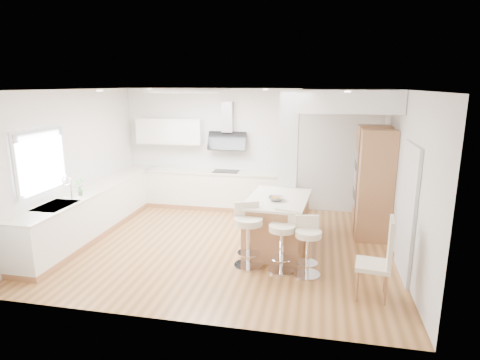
% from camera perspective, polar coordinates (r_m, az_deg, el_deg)
% --- Properties ---
extents(ground, '(6.00, 6.00, 0.00)m').
position_cam_1_polar(ground, '(7.50, -2.14, -9.20)').
color(ground, '#AE7540').
rests_on(ground, ground).
extents(ceiling, '(6.00, 5.00, 0.02)m').
position_cam_1_polar(ceiling, '(7.50, -2.14, -9.20)').
color(ceiling, white).
rests_on(ceiling, ground).
extents(wall_back, '(6.00, 0.04, 2.80)m').
position_cam_1_polar(wall_back, '(9.49, 1.34, 4.43)').
color(wall_back, silver).
rests_on(wall_back, ground).
extents(wall_left, '(0.04, 5.00, 2.80)m').
position_cam_1_polar(wall_left, '(8.31, -22.80, 2.07)').
color(wall_left, silver).
rests_on(wall_left, ground).
extents(wall_right, '(0.04, 5.00, 2.80)m').
position_cam_1_polar(wall_right, '(7.02, 22.31, 0.19)').
color(wall_right, silver).
rests_on(wall_right, ground).
extents(skylight, '(4.10, 2.10, 0.06)m').
position_cam_1_polar(skylight, '(7.72, -7.11, 12.48)').
color(skylight, silver).
rests_on(skylight, ground).
extents(window_left, '(0.06, 1.28, 1.07)m').
position_cam_1_polar(window_left, '(7.52, -26.52, 2.89)').
color(window_left, silver).
rests_on(window_left, ground).
extents(doorway_right, '(0.05, 1.00, 2.10)m').
position_cam_1_polar(doorway_right, '(6.54, 22.71, -4.40)').
color(doorway_right, '#413933').
rests_on(doorway_right, ground).
extents(counter_left, '(0.63, 4.50, 1.35)m').
position_cam_1_polar(counter_left, '(8.55, -19.70, -3.86)').
color(counter_left, '#AF774B').
rests_on(counter_left, ground).
extents(counter_back, '(3.62, 0.63, 2.50)m').
position_cam_1_polar(counter_back, '(9.56, -4.38, 0.16)').
color(counter_back, '#AF774B').
rests_on(counter_back, ground).
extents(pillar, '(0.35, 0.35, 2.80)m').
position_cam_1_polar(pillar, '(7.84, 6.90, 2.41)').
color(pillar, silver).
rests_on(pillar, ground).
extents(soffit, '(1.78, 2.20, 0.40)m').
position_cam_1_polar(soffit, '(8.14, 14.94, 10.98)').
color(soffit, white).
rests_on(soffit, ground).
extents(oven_column, '(0.63, 1.21, 2.10)m').
position_cam_1_polar(oven_column, '(8.23, 18.36, -0.16)').
color(oven_column, '#AF774B').
rests_on(oven_column, ground).
extents(peninsula, '(1.14, 1.63, 1.02)m').
position_cam_1_polar(peninsula, '(7.21, 5.33, -6.14)').
color(peninsula, '#AF774B').
rests_on(peninsula, ground).
extents(bar_stool_a, '(0.61, 0.61, 1.05)m').
position_cam_1_polar(bar_stool_a, '(6.47, 1.19, -7.36)').
color(bar_stool_a, silver).
rests_on(bar_stool_a, ground).
extents(bar_stool_b, '(0.55, 0.55, 0.97)m').
position_cam_1_polar(bar_stool_b, '(6.38, 6.05, -8.17)').
color(bar_stool_b, silver).
rests_on(bar_stool_b, ground).
extents(bar_stool_c, '(0.49, 0.49, 0.93)m').
position_cam_1_polar(bar_stool_c, '(6.29, 9.61, -8.86)').
color(bar_stool_c, silver).
rests_on(bar_stool_c, ground).
extents(dining_chair, '(0.51, 0.51, 1.17)m').
position_cam_1_polar(dining_chair, '(5.84, 19.48, -10.17)').
color(dining_chair, beige).
rests_on(dining_chair, ground).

